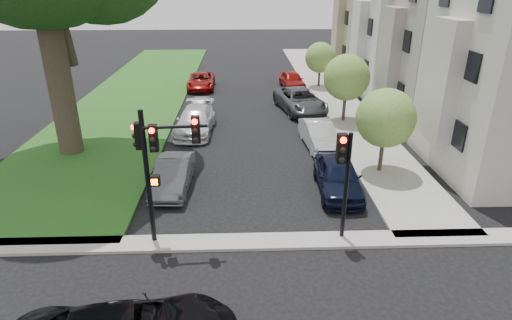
{
  "coord_description": "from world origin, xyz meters",
  "views": [
    {
      "loc": [
        -0.58,
        -11.05,
        8.92
      ],
      "look_at": [
        0.0,
        5.0,
        2.0
      ],
      "focal_mm": 30.0,
      "sensor_mm": 36.0,
      "label": 1
    }
  ],
  "objects_px": {
    "small_tree_c": "(320,58)",
    "car_parked_5": "(173,174)",
    "car_parked_6": "(195,121)",
    "small_tree_b": "(347,78)",
    "traffic_signal_main": "(157,154)",
    "traffic_signal_secondary": "(344,167)",
    "small_tree_a": "(386,118)",
    "car_parked_0": "(338,176)",
    "car_parked_8": "(201,81)",
    "car_parked_1": "(319,135)",
    "car_parked_2": "(300,100)",
    "car_parked_3": "(292,80)",
    "car_parked_7": "(199,107)"
  },
  "relations": [
    {
      "from": "car_parked_6",
      "to": "car_parked_1",
      "type": "bearing_deg",
      "value": -17.49
    },
    {
      "from": "small_tree_a",
      "to": "car_parked_3",
      "type": "bearing_deg",
      "value": 97.75
    },
    {
      "from": "car_parked_0",
      "to": "car_parked_2",
      "type": "distance_m",
      "value": 12.46
    },
    {
      "from": "car_parked_2",
      "to": "small_tree_b",
      "type": "bearing_deg",
      "value": -55.74
    },
    {
      "from": "car_parked_0",
      "to": "small_tree_b",
      "type": "bearing_deg",
      "value": 77.98
    },
    {
      "from": "traffic_signal_secondary",
      "to": "car_parked_1",
      "type": "height_order",
      "value": "traffic_signal_secondary"
    },
    {
      "from": "small_tree_c",
      "to": "car_parked_5",
      "type": "height_order",
      "value": "small_tree_c"
    },
    {
      "from": "small_tree_b",
      "to": "traffic_signal_secondary",
      "type": "relative_size",
      "value": 1.07
    },
    {
      "from": "car_parked_5",
      "to": "car_parked_2",
      "type": "bearing_deg",
      "value": 60.58
    },
    {
      "from": "small_tree_b",
      "to": "small_tree_a",
      "type": "bearing_deg",
      "value": -90.0
    },
    {
      "from": "small_tree_a",
      "to": "traffic_signal_secondary",
      "type": "height_order",
      "value": "small_tree_a"
    },
    {
      "from": "car_parked_7",
      "to": "traffic_signal_main",
      "type": "bearing_deg",
      "value": -86.78
    },
    {
      "from": "small_tree_b",
      "to": "small_tree_c",
      "type": "xyz_separation_m",
      "value": [
        0.0,
        9.56,
        -0.39
      ]
    },
    {
      "from": "traffic_signal_main",
      "to": "car_parked_2",
      "type": "height_order",
      "value": "traffic_signal_main"
    },
    {
      "from": "traffic_signal_secondary",
      "to": "car_parked_8",
      "type": "xyz_separation_m",
      "value": [
        -6.9,
        23.18,
        -2.22
      ]
    },
    {
      "from": "small_tree_c",
      "to": "car_parked_5",
      "type": "xyz_separation_m",
      "value": [
        -9.88,
        -18.97,
        -1.87
      ]
    },
    {
      "from": "traffic_signal_main",
      "to": "car_parked_8",
      "type": "relative_size",
      "value": 1.04
    },
    {
      "from": "car_parked_0",
      "to": "car_parked_3",
      "type": "xyz_separation_m",
      "value": [
        0.16,
        19.31,
        -0.05
      ]
    },
    {
      "from": "small_tree_a",
      "to": "traffic_signal_secondary",
      "type": "relative_size",
      "value": 1.02
    },
    {
      "from": "small_tree_b",
      "to": "car_parked_8",
      "type": "xyz_separation_m",
      "value": [
        -10.18,
        9.46,
        -2.29
      ]
    },
    {
      "from": "traffic_signal_main",
      "to": "car_parked_6",
      "type": "relative_size",
      "value": 0.96
    },
    {
      "from": "car_parked_0",
      "to": "car_parked_7",
      "type": "distance_m",
      "value": 13.49
    },
    {
      "from": "small_tree_b",
      "to": "car_parked_5",
      "type": "height_order",
      "value": "small_tree_b"
    },
    {
      "from": "car_parked_6",
      "to": "traffic_signal_main",
      "type": "bearing_deg",
      "value": -86.8
    },
    {
      "from": "small_tree_a",
      "to": "car_parked_0",
      "type": "relative_size",
      "value": 0.93
    },
    {
      "from": "traffic_signal_main",
      "to": "traffic_signal_secondary",
      "type": "distance_m",
      "value": 6.35
    },
    {
      "from": "car_parked_3",
      "to": "car_parked_6",
      "type": "bearing_deg",
      "value": -130.23
    },
    {
      "from": "car_parked_0",
      "to": "car_parked_2",
      "type": "xyz_separation_m",
      "value": [
        -0.05,
        12.46,
        0.03
      ]
    },
    {
      "from": "small_tree_c",
      "to": "car_parked_6",
      "type": "distance_m",
      "value": 14.97
    },
    {
      "from": "car_parked_6",
      "to": "car_parked_8",
      "type": "relative_size",
      "value": 1.09
    },
    {
      "from": "car_parked_5",
      "to": "car_parked_6",
      "type": "xyz_separation_m",
      "value": [
        0.27,
        7.63,
        0.06
      ]
    },
    {
      "from": "traffic_signal_secondary",
      "to": "car_parked_8",
      "type": "bearing_deg",
      "value": 106.57
    },
    {
      "from": "small_tree_c",
      "to": "traffic_signal_secondary",
      "type": "height_order",
      "value": "traffic_signal_secondary"
    },
    {
      "from": "small_tree_b",
      "to": "car_parked_1",
      "type": "distance_m",
      "value": 5.57
    },
    {
      "from": "small_tree_c",
      "to": "traffic_signal_secondary",
      "type": "xyz_separation_m",
      "value": [
        -3.28,
        -23.28,
        0.32
      ]
    },
    {
      "from": "car_parked_1",
      "to": "car_parked_6",
      "type": "distance_m",
      "value": 7.69
    },
    {
      "from": "traffic_signal_secondary",
      "to": "car_parked_7",
      "type": "height_order",
      "value": "traffic_signal_secondary"
    },
    {
      "from": "small_tree_c",
      "to": "car_parked_8",
      "type": "bearing_deg",
      "value": -179.43
    },
    {
      "from": "car_parked_1",
      "to": "traffic_signal_secondary",
      "type": "bearing_deg",
      "value": -100.18
    },
    {
      "from": "car_parked_6",
      "to": "small_tree_b",
      "type": "bearing_deg",
      "value": 13.62
    },
    {
      "from": "traffic_signal_main",
      "to": "car_parked_3",
      "type": "xyz_separation_m",
      "value": [
        7.25,
        23.02,
        -2.73
      ]
    },
    {
      "from": "car_parked_0",
      "to": "car_parked_8",
      "type": "distance_m",
      "value": 20.88
    },
    {
      "from": "car_parked_2",
      "to": "car_parked_8",
      "type": "relative_size",
      "value": 1.2
    },
    {
      "from": "car_parked_2",
      "to": "car_parked_3",
      "type": "height_order",
      "value": "car_parked_2"
    },
    {
      "from": "small_tree_b",
      "to": "car_parked_5",
      "type": "distance_m",
      "value": 13.83
    },
    {
      "from": "small_tree_b",
      "to": "car_parked_2",
      "type": "bearing_deg",
      "value": 135.83
    },
    {
      "from": "car_parked_3",
      "to": "car_parked_0",
      "type": "bearing_deg",
      "value": -97.58
    },
    {
      "from": "small_tree_c",
      "to": "car_parked_6",
      "type": "height_order",
      "value": "small_tree_c"
    },
    {
      "from": "small_tree_c",
      "to": "car_parked_1",
      "type": "height_order",
      "value": "small_tree_c"
    },
    {
      "from": "traffic_signal_main",
      "to": "traffic_signal_secondary",
      "type": "relative_size",
      "value": 1.21
    }
  ]
}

